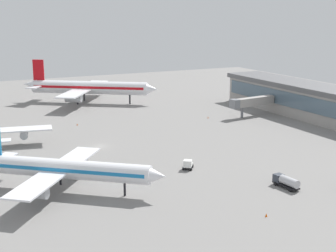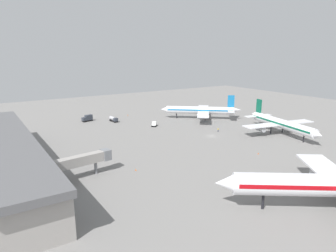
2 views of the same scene
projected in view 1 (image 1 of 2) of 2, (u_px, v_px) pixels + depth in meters
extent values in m
plane|color=gray|center=(100.00, 146.00, 135.37)|extent=(288.00, 288.00, 0.00)
cube|color=#9E9993|center=(317.00, 104.00, 168.93)|extent=(84.63, 14.69, 9.69)
cube|color=#4C6070|center=(300.00, 102.00, 165.35)|extent=(81.24, 0.30, 4.98)
cube|color=#59595B|center=(318.00, 88.00, 167.67)|extent=(88.01, 15.28, 1.66)
cylinder|color=white|center=(90.00, 88.00, 197.03)|extent=(31.32, 41.14, 5.15)
cone|color=white|center=(151.00, 89.00, 193.30)|extent=(6.97, 7.03, 4.89)
cone|color=white|center=(30.00, 84.00, 200.59)|extent=(7.09, 7.63, 4.12)
cube|color=red|center=(90.00, 87.00, 196.95)|extent=(30.32, 39.67, 0.93)
cube|color=white|center=(84.00, 89.00, 197.50)|extent=(40.58, 31.87, 0.46)
cylinder|color=#A5A8AD|center=(93.00, 88.00, 209.89)|extent=(5.83, 6.60, 2.83)
cylinder|color=#A5A8AD|center=(74.00, 99.00, 185.93)|extent=(5.83, 6.60, 2.83)
cube|color=white|center=(39.00, 85.00, 200.07)|extent=(16.93, 13.73, 0.37)
cube|color=red|center=(38.00, 70.00, 198.65)|extent=(3.06, 3.98, 8.24)
cylinder|color=black|center=(130.00, 99.00, 195.59)|extent=(0.62, 0.62, 3.60)
cylinder|color=black|center=(84.00, 96.00, 202.56)|extent=(0.62, 0.62, 3.60)
cylinder|color=black|center=(78.00, 100.00, 194.63)|extent=(0.62, 0.62, 3.60)
cylinder|color=white|center=(66.00, 169.00, 100.75)|extent=(25.85, 30.08, 3.94)
cone|color=white|center=(156.00, 176.00, 96.57)|extent=(5.39, 5.42, 3.74)
cube|color=#1972B2|center=(66.00, 168.00, 100.68)|extent=(25.00, 29.03, 0.71)
cube|color=white|center=(58.00, 170.00, 101.23)|extent=(29.84, 26.09, 0.35)
cylinder|color=#A5A8AD|center=(77.00, 163.00, 110.58)|extent=(4.63, 4.96, 2.17)
cylinder|color=#A5A8AD|center=(36.00, 193.00, 92.52)|extent=(4.63, 4.96, 2.17)
cylinder|color=black|center=(125.00, 189.00, 98.77)|extent=(0.47, 0.47, 2.76)
cylinder|color=black|center=(60.00, 178.00, 105.13)|extent=(0.47, 0.47, 2.76)
cylinder|color=black|center=(47.00, 189.00, 99.16)|extent=(0.47, 0.47, 2.76)
cylinder|color=#A5A8AD|center=(24.00, 134.00, 136.18)|extent=(5.06, 3.09, 2.20)
cylinder|color=black|center=(0.00, 142.00, 133.88)|extent=(0.48, 0.48, 2.80)
cube|color=black|center=(188.00, 166.00, 115.86)|extent=(3.70, 3.45, 0.30)
cube|color=white|center=(188.00, 163.00, 114.97)|extent=(2.58, 2.60, 1.60)
cube|color=#3F596B|center=(187.00, 163.00, 114.12)|extent=(1.03, 1.32, 0.90)
cube|color=white|center=(189.00, 164.00, 116.63)|extent=(2.26, 2.36, 0.50)
cylinder|color=black|center=(191.00, 169.00, 114.65)|extent=(0.82, 0.72, 0.80)
cylinder|color=black|center=(183.00, 168.00, 114.99)|extent=(0.82, 0.72, 0.80)
cylinder|color=black|center=(193.00, 166.00, 116.79)|extent=(0.82, 0.72, 0.80)
cylinder|color=black|center=(185.00, 165.00, 117.13)|extent=(0.82, 0.72, 0.80)
cube|color=black|center=(286.00, 185.00, 103.50)|extent=(6.44, 2.43, 0.30)
cube|color=#333842|center=(279.00, 178.00, 105.15)|extent=(1.96, 2.05, 1.60)
cube|color=#3F596B|center=(276.00, 175.00, 105.75)|extent=(0.22, 1.60, 0.90)
cylinder|color=#B7B7BC|center=(289.00, 182.00, 102.51)|extent=(4.64, 2.18, 1.80)
cylinder|color=black|center=(275.00, 184.00, 104.88)|extent=(0.82, 0.37, 0.80)
cylinder|color=black|center=(282.00, 182.00, 105.85)|extent=(0.82, 0.37, 0.80)
cylinder|color=black|center=(290.00, 190.00, 101.22)|extent=(0.82, 0.37, 0.80)
cylinder|color=black|center=(297.00, 188.00, 102.19)|extent=(0.82, 0.37, 0.80)
cylinder|color=#1E2338|center=(78.00, 152.00, 128.28)|extent=(0.42, 0.42, 0.85)
cylinder|color=yellow|center=(77.00, 149.00, 128.11)|extent=(0.50, 0.50, 0.60)
sphere|color=tan|center=(77.00, 148.00, 128.02)|extent=(0.22, 0.22, 0.22)
cylinder|color=yellow|center=(78.00, 149.00, 128.35)|extent=(0.10, 0.10, 0.54)
cylinder|color=yellow|center=(77.00, 149.00, 127.88)|extent=(0.10, 0.10, 0.54)
cube|color=#9E9993|center=(255.00, 101.00, 173.08)|extent=(4.66, 16.79, 2.80)
cylinder|color=slate|center=(242.00, 112.00, 170.69)|extent=(0.90, 0.90, 3.80)
cube|color=slate|center=(235.00, 104.00, 168.05)|extent=(3.40, 2.77, 3.08)
cone|color=#EA590C|center=(266.00, 215.00, 88.99)|extent=(0.44, 0.44, 0.60)
cone|color=#EA590C|center=(208.00, 117.00, 170.11)|extent=(0.44, 0.44, 0.60)
cone|color=#EA590C|center=(77.00, 124.00, 159.64)|extent=(0.44, 0.44, 0.60)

